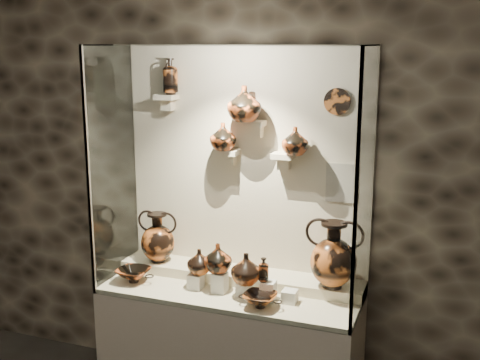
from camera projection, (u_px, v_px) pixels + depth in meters
name	position (u px, v px, depth m)	size (l,w,h in m)	color
wall_back	(247.00, 166.00, 4.05)	(5.00, 0.02, 3.20)	black
plinth	(230.00, 350.00, 4.03)	(1.70, 0.60, 0.80)	beige
front_tier	(230.00, 292.00, 3.94)	(1.68, 0.58, 0.03)	beige
rear_tier	(239.00, 277.00, 4.09)	(1.70, 0.25, 0.10)	beige
back_panel	(246.00, 166.00, 4.05)	(1.70, 0.03, 1.60)	beige
glass_front	(211.00, 185.00, 3.49)	(1.70, 0.01, 1.60)	white
glass_left	(112.00, 166.00, 4.05)	(0.01, 0.60, 1.60)	white
glass_right	(366.00, 186.00, 3.47)	(0.01, 0.60, 1.60)	white
glass_top	(229.00, 45.00, 3.58)	(1.70, 0.60, 0.01)	white
frame_post_left	(88.00, 174.00, 3.78)	(0.02, 0.02, 1.60)	gray
frame_post_right	(356.00, 198.00, 3.21)	(0.02, 0.02, 1.60)	gray
pedestal_a	(196.00, 281.00, 3.95)	(0.09, 0.09, 0.10)	silver
pedestal_b	(220.00, 282.00, 3.89)	(0.09, 0.09, 0.13)	silver
pedestal_c	(244.00, 289.00, 3.84)	(0.09, 0.09, 0.09)	silver
pedestal_d	(268.00, 290.00, 3.78)	(0.09, 0.09, 0.12)	silver
pedestal_e	(290.00, 296.00, 3.74)	(0.09, 0.09, 0.08)	silver
bracket_ul	(166.00, 97.00, 4.07)	(0.14, 0.12, 0.04)	beige
bracket_ca	(228.00, 152.00, 3.99)	(0.14, 0.12, 0.04)	beige
bracket_cb	(257.00, 123.00, 3.88)	(0.10, 0.12, 0.04)	beige
bracket_cc	(283.00, 156.00, 3.86)	(0.14, 0.12, 0.04)	beige
amphora_left	(158.00, 237.00, 4.21)	(0.28, 0.28, 0.36)	#AC5320
amphora_right	(333.00, 255.00, 3.76)	(0.35, 0.35, 0.43)	#AC5320
jug_a	(199.00, 261.00, 3.93)	(0.16, 0.16, 0.17)	#AC5320
jug_b	(218.00, 258.00, 3.87)	(0.18, 0.18, 0.19)	#AC471E
jug_c	(246.00, 269.00, 3.79)	(0.19, 0.19, 0.20)	#AC5320
lekythos_small	(264.00, 268.00, 3.74)	(0.08, 0.08, 0.18)	#AC471E
kylix_left	(134.00, 274.00, 4.05)	(0.28, 0.24, 0.11)	#AC471E
kylix_right	(260.00, 299.00, 3.67)	(0.26, 0.22, 0.11)	#AC5320
lekythos_tall	(170.00, 74.00, 4.01)	(0.11, 0.11, 0.27)	#AC5320
ovoid_vase_a	(223.00, 136.00, 3.94)	(0.17, 0.17, 0.18)	#AC471E
ovoid_vase_b	(244.00, 104.00, 3.82)	(0.22, 0.22, 0.23)	#AC471E
ovoid_vase_c	(295.00, 141.00, 3.78)	(0.17, 0.17, 0.18)	#AC471E
wall_plate	(337.00, 101.00, 3.72)	(0.17, 0.17, 0.02)	#A85521
info_placard	(341.00, 183.00, 3.82)	(0.19, 0.01, 0.25)	beige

